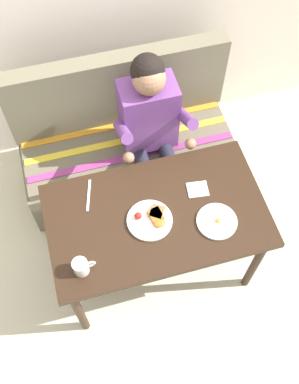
# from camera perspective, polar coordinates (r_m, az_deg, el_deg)

# --- Properties ---
(ground_plane) EXTENTS (8.00, 8.00, 0.00)m
(ground_plane) POSITION_cam_1_polar(r_m,az_deg,el_deg) (3.12, 0.74, -8.95)
(ground_plane) COLOR beige
(table) EXTENTS (1.20, 0.70, 0.73)m
(table) POSITION_cam_1_polar(r_m,az_deg,el_deg) (2.53, 0.90, -3.66)
(table) COLOR black
(table) RESTS_ON ground
(couch) EXTENTS (1.44, 0.56, 1.00)m
(couch) POSITION_cam_1_polar(r_m,az_deg,el_deg) (3.19, -2.94, 5.72)
(couch) COLOR #6A654F
(couch) RESTS_ON ground
(person) EXTENTS (0.45, 0.61, 1.21)m
(person) POSITION_cam_1_polar(r_m,az_deg,el_deg) (2.77, 0.22, 8.45)
(person) COLOR #6D3D83
(person) RESTS_ON ground
(plate_breakfast) EXTENTS (0.25, 0.25, 0.05)m
(plate_breakfast) POSITION_cam_1_polar(r_m,az_deg,el_deg) (2.43, 0.15, -3.46)
(plate_breakfast) COLOR white
(plate_breakfast) RESTS_ON table
(plate_eggs) EXTENTS (0.22, 0.22, 0.04)m
(plate_eggs) POSITION_cam_1_polar(r_m,az_deg,el_deg) (2.45, 8.51, -3.68)
(plate_eggs) COLOR white
(plate_eggs) RESTS_ON table
(coffee_mug) EXTENTS (0.12, 0.08, 0.09)m
(coffee_mug) POSITION_cam_1_polar(r_m,az_deg,el_deg) (2.30, -8.63, -9.29)
(coffee_mug) COLOR white
(coffee_mug) RESTS_ON table
(napkin) EXTENTS (0.13, 0.11, 0.01)m
(napkin) POSITION_cam_1_polar(r_m,az_deg,el_deg) (2.54, 6.09, 0.33)
(napkin) COLOR silver
(napkin) RESTS_ON table
(knife) EXTENTS (0.07, 0.20, 0.00)m
(knife) POSITION_cam_1_polar(r_m,az_deg,el_deg) (2.53, -7.68, -0.40)
(knife) COLOR silver
(knife) RESTS_ON table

